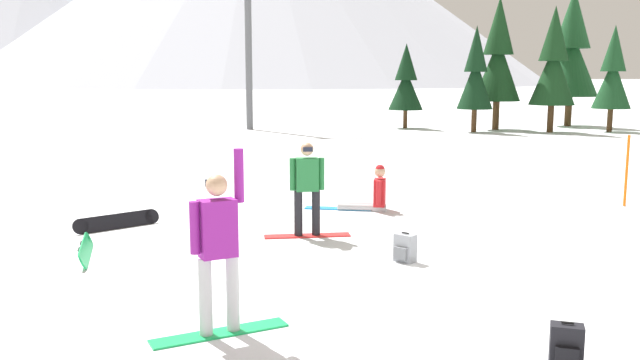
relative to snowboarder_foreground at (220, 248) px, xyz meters
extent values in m
plane|color=white|center=(2.50, 0.99, -1.00)|extent=(800.00, 800.00, 0.00)
cube|color=#19B259|center=(0.00, 0.00, -0.99)|extent=(1.54, 0.96, 0.02)
cylinder|color=#B7B7BC|center=(-0.14, -0.07, -0.54)|extent=(0.15, 0.15, 0.88)
cylinder|color=#B7B7BC|center=(0.14, 0.07, -0.54)|extent=(0.15, 0.15, 0.88)
cube|color=#8C1E8C|center=(0.00, 0.00, 0.22)|extent=(0.47, 0.39, 0.65)
cylinder|color=#8C1E8C|center=(-0.23, -0.12, 0.26)|extent=(0.11, 0.11, 0.58)
cylinder|color=#8C1E8C|center=(0.23, 0.12, 0.80)|extent=(0.11, 0.11, 0.60)
sphere|color=tan|center=(0.00, 0.00, 0.71)|extent=(0.24, 0.24, 0.24)
cube|color=black|center=(-0.06, 0.12, 0.72)|extent=(0.17, 0.11, 0.08)
cube|color=red|center=(0.90, 4.68, -0.99)|extent=(1.58, 0.48, 0.02)
cylinder|color=black|center=(1.06, 4.71, -0.57)|extent=(0.15, 0.15, 0.81)
cylinder|color=black|center=(0.74, 4.66, -0.57)|extent=(0.15, 0.15, 0.81)
cube|color=#237238|center=(0.90, 4.68, 0.14)|extent=(0.43, 0.29, 0.60)
cylinder|color=#237238|center=(1.16, 4.72, 0.14)|extent=(0.11, 0.11, 0.58)
cylinder|color=#237238|center=(0.64, 4.65, 0.14)|extent=(0.11, 0.11, 0.58)
sphere|color=tan|center=(0.90, 4.68, 0.59)|extent=(0.24, 0.24, 0.24)
cube|color=black|center=(0.92, 4.55, 0.60)|extent=(0.17, 0.06, 0.08)
cube|color=#B7B7BC|center=(2.42, 7.06, -0.95)|extent=(0.33, 0.40, 0.10)
cylinder|color=#B7B7BC|center=(1.91, 7.04, -0.93)|extent=(0.81, 0.26, 0.14)
cylinder|color=#B7B7BC|center=(1.94, 7.24, -0.93)|extent=(0.81, 0.26, 0.14)
cube|color=#1E8CD8|center=(1.53, 7.20, -0.99)|extent=(1.48, 0.51, 0.02)
cube|color=red|center=(2.42, 7.06, -0.61)|extent=(0.30, 0.43, 0.59)
cylinder|color=red|center=(2.38, 6.80, -0.57)|extent=(0.11, 0.11, 0.52)
cylinder|color=red|center=(2.46, 7.32, -0.57)|extent=(0.11, 0.11, 0.52)
sphere|color=tan|center=(2.42, 7.06, -0.15)|extent=(0.24, 0.24, 0.24)
sphere|color=red|center=(2.42, 7.06, -0.10)|extent=(0.20, 0.20, 0.20)
cube|color=black|center=(-2.73, 5.32, -0.86)|extent=(1.18, 1.02, 0.28)
cylinder|color=black|center=(-2.19, 5.78, -0.86)|extent=(0.32, 0.30, 0.28)
cylinder|color=black|center=(-3.28, 4.86, -0.86)|extent=(0.32, 0.30, 0.28)
cube|color=black|center=(-2.60, 5.49, -0.84)|extent=(0.23, 0.22, 0.16)
cube|color=black|center=(-2.93, 5.21, -0.84)|extent=(0.23, 0.22, 0.16)
cube|color=#19B259|center=(-2.63, 3.27, -0.88)|extent=(0.50, 1.42, 0.25)
cylinder|color=#19B259|center=(-2.82, 3.97, -0.88)|extent=(0.19, 0.29, 0.25)
cylinder|color=#19B259|center=(-2.45, 2.58, -0.88)|extent=(0.19, 0.29, 0.25)
cube|color=black|center=(-2.73, 3.47, -0.86)|extent=(0.17, 0.22, 0.16)
cube|color=black|center=(-2.62, 3.05, -0.86)|extent=(0.17, 0.22, 0.16)
cube|color=gray|center=(2.47, 3.01, -0.78)|extent=(0.37, 0.36, 0.44)
cube|color=slate|center=(2.38, 2.92, -0.85)|extent=(0.21, 0.19, 0.20)
cylinder|color=black|center=(2.47, 3.01, -0.54)|extent=(0.11, 0.10, 0.02)
cube|color=black|center=(3.60, -0.87, -0.78)|extent=(0.36, 0.28, 0.44)
cube|color=black|center=(3.57, -0.99, -0.85)|extent=(0.23, 0.12, 0.20)
cylinder|color=black|center=(3.60, -0.87, -0.54)|extent=(0.12, 0.06, 0.02)
cylinder|color=orange|center=(7.92, 7.53, -0.21)|extent=(0.06, 0.06, 1.59)
cylinder|color=#472D19|center=(15.95, 27.36, -0.41)|extent=(0.27, 0.27, 1.18)
cone|color=#194723|center=(15.95, 27.36, 1.44)|extent=(1.89, 1.89, 2.52)
cone|color=#194723|center=(15.95, 27.36, 3.21)|extent=(1.23, 1.23, 2.31)
cylinder|color=#472D19|center=(10.44, 28.64, -0.24)|extent=(0.35, 0.35, 1.52)
cone|color=#143819|center=(10.44, 28.64, 2.14)|extent=(2.41, 2.41, 3.24)
cone|color=#143819|center=(10.44, 28.64, 4.41)|extent=(1.57, 1.57, 2.97)
cylinder|color=#472D19|center=(8.94, 27.10, -0.41)|extent=(0.27, 0.27, 1.18)
cone|color=black|center=(8.94, 27.10, 1.42)|extent=(1.79, 1.79, 2.50)
cone|color=black|center=(8.94, 27.10, 3.17)|extent=(1.16, 1.16, 2.29)
cylinder|color=#472D19|center=(5.77, 29.63, -0.50)|extent=(0.23, 0.23, 1.01)
cone|color=black|center=(5.77, 29.63, 1.07)|extent=(1.87, 1.87, 2.14)
cone|color=black|center=(5.77, 29.63, 2.57)|extent=(1.22, 1.22, 1.96)
cylinder|color=#472D19|center=(12.79, 27.01, -0.31)|extent=(0.31, 0.31, 1.39)
cone|color=#143819|center=(12.79, 27.01, 1.86)|extent=(2.24, 2.24, 2.95)
cone|color=#143819|center=(12.79, 27.01, 3.92)|extent=(1.46, 1.46, 2.70)
cylinder|color=#472D19|center=(15.20, 31.20, -0.16)|extent=(0.38, 0.38, 1.68)
cone|color=#194723|center=(15.20, 31.20, 2.47)|extent=(3.04, 3.04, 3.58)
cone|color=#194723|center=(15.20, 31.20, 4.97)|extent=(1.98, 1.98, 3.28)
cylinder|color=#595B60|center=(-2.62, 28.85, 4.08)|extent=(0.36, 0.36, 10.16)
camera|label=1|loc=(1.13, -7.32, 1.91)|focal=38.10mm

